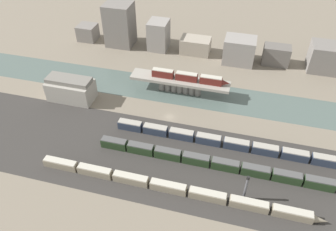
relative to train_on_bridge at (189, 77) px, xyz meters
name	(u,v)px	position (x,y,z in m)	size (l,w,h in m)	color
ground_plane	(169,117)	(-4.29, -19.05, -9.02)	(400.00, 400.00, 0.00)	#756B5B
railbed_yard	(154,157)	(-4.29, -43.05, -9.02)	(280.00, 42.00, 0.01)	#33302D
river_water	(180,92)	(-4.29, 0.00, -9.02)	(320.00, 20.19, 0.01)	#4C5B56
bridge	(180,83)	(-4.29, 0.00, -4.03)	(46.29, 8.27, 7.16)	gray
train_on_bridge	(189,77)	(0.00, 0.00, 0.00)	(35.96, 2.85, 3.81)	#5B1E19
train_yard_near	(173,188)	(6.62, -56.38, -7.33)	(98.10, 2.81, 3.44)	gray
train_yard_mid	(214,163)	(18.40, -41.88, -7.10)	(88.80, 3.18, 3.91)	#23381E
train_yard_far	(226,143)	(21.21, -30.37, -7.14)	(89.26, 3.18, 3.82)	#2D384C
warehouse_building	(71,89)	(-50.96, -17.48, -3.76)	(20.53, 10.68, 11.06)	#9E998E
signal_tower	(246,188)	(30.15, -53.31, -3.33)	(1.00, 0.83, 11.37)	#4C4C51
city_block_far_left	(88,32)	(-68.98, 37.84, -4.58)	(10.47, 9.99, 8.88)	slate
city_block_left	(120,25)	(-47.95, 37.54, 2.95)	(14.95, 13.53, 23.94)	slate
city_block_center	(159,35)	(-25.44, 38.08, -0.88)	(10.64, 11.79, 16.27)	gray
city_block_right	(195,46)	(-4.39, 38.49, -4.74)	(16.20, 10.23, 8.57)	gray
city_block_far_right	(239,50)	(19.68, 34.50, -2.17)	(16.01, 12.16, 13.69)	gray
city_block_tall	(276,55)	(38.80, 37.62, -3.89)	(13.64, 8.26, 10.25)	#605B56
city_block_low	(327,58)	(63.63, 38.13, -2.01)	(17.76, 13.39, 14.03)	slate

